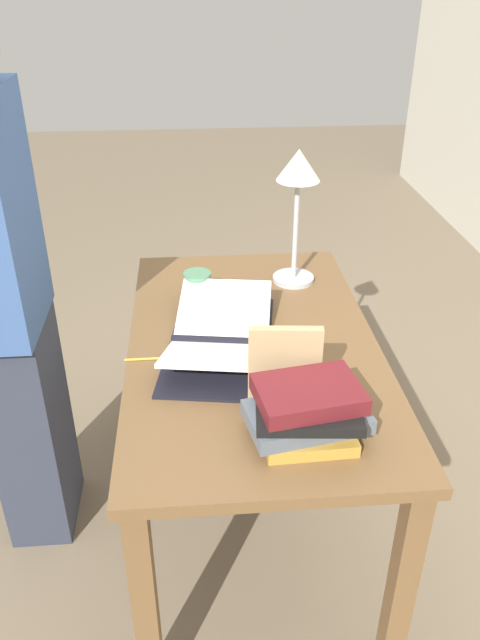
# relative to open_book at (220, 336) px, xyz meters

# --- Properties ---
(ground_plane) EXTENTS (12.00, 12.00, 0.00)m
(ground_plane) POSITION_rel_open_book_xyz_m (-0.01, 0.10, -0.77)
(ground_plane) COLOR #70604C
(reading_desk) EXTENTS (1.30, 0.76, 0.74)m
(reading_desk) POSITION_rel_open_book_xyz_m (-0.01, 0.10, -0.13)
(reading_desk) COLOR brown
(reading_desk) RESTS_ON ground_plane
(open_book) EXTENTS (0.61, 0.39, 0.09)m
(open_book) POSITION_rel_open_book_xyz_m (0.00, 0.00, 0.00)
(open_book) COLOR black
(open_book) RESTS_ON reading_desk
(book_stack_tall) EXTENTS (0.23, 0.31, 0.14)m
(book_stack_tall) POSITION_rel_open_book_xyz_m (0.43, 0.19, 0.04)
(book_stack_tall) COLOR #BC8933
(book_stack_tall) RESTS_ON reading_desk
(book_standing_upright) EXTENTS (0.04, 0.19, 0.22)m
(book_standing_upright) POSITION_rel_open_book_xyz_m (0.29, 0.15, 0.08)
(book_standing_upright) COLOR tan
(book_standing_upright) RESTS_ON reading_desk
(reading_lamp) EXTENTS (0.15, 0.15, 0.48)m
(reading_lamp) POSITION_rel_open_book_xyz_m (-0.41, 0.29, 0.33)
(reading_lamp) COLOR #ADADB2
(reading_lamp) RESTS_ON reading_desk
(coffee_mug) EXTENTS (0.09, 0.12, 0.10)m
(coffee_mug) POSITION_rel_open_book_xyz_m (-0.29, -0.06, 0.02)
(coffee_mug) COLOR #4C7F5B
(coffee_mug) RESTS_ON reading_desk
(pencil) EXTENTS (0.01, 0.17, 0.01)m
(pencil) POSITION_rel_open_book_xyz_m (0.07, -0.20, -0.02)
(pencil) COLOR gold
(pencil) RESTS_ON reading_desk
(person_reader) EXTENTS (0.36, 0.21, 1.66)m
(person_reader) POSITION_rel_open_book_xyz_m (-0.07, -0.63, 0.05)
(person_reader) COLOR #2D3342
(person_reader) RESTS_ON ground_plane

